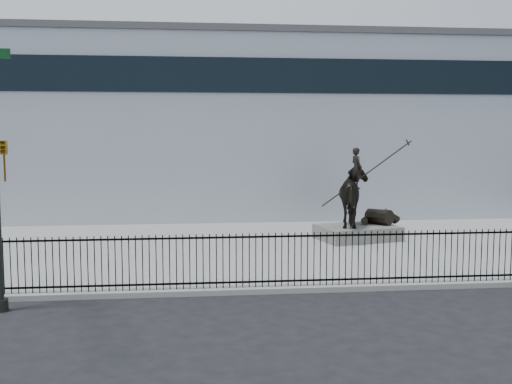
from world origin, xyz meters
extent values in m
plane|color=black|center=(0.00, 0.00, 0.00)|extent=(120.00, 120.00, 0.00)
cube|color=gray|center=(0.00, 7.00, 0.07)|extent=(30.00, 12.00, 0.15)
cube|color=#B5BDC5|center=(0.00, 20.00, 4.50)|extent=(44.00, 14.00, 9.00)
cube|color=black|center=(0.00, 1.25, 0.30)|extent=(22.00, 0.05, 0.05)
cube|color=black|center=(0.00, 1.25, 1.55)|extent=(22.00, 0.05, 0.05)
cube|color=black|center=(0.00, 1.25, 0.90)|extent=(22.00, 0.03, 1.50)
cube|color=#585650|center=(4.22, 8.08, 0.43)|extent=(3.40, 2.72, 0.56)
imported|color=black|center=(4.22, 8.08, 1.90)|extent=(2.54, 2.79, 2.38)
imported|color=black|center=(4.13, 8.05, 2.99)|extent=(0.52, 0.66, 1.61)
cylinder|color=black|center=(4.54, 8.16, 2.75)|extent=(3.73, 0.98, 2.42)
cylinder|color=black|center=(-7.00, 0.20, 0.15)|extent=(0.36, 0.36, 0.30)
imported|color=#A97812|center=(-6.78, 0.20, 3.70)|extent=(0.16, 0.20, 1.00)
camera|label=1|loc=(-2.27, -14.77, 4.39)|focal=42.00mm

